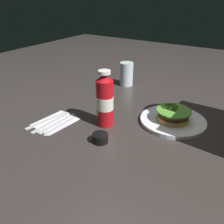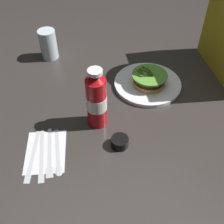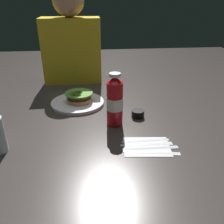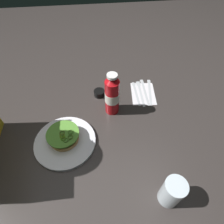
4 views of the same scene
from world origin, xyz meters
name	(u,v)px [view 4 (image 4 of 4)]	position (x,y,z in m)	size (l,w,h in m)	color
ground_plane	(101,139)	(0.00, 0.00, 0.00)	(3.00, 3.00, 0.00)	#352F2D
dinner_plate	(66,141)	(0.00, 0.15, 0.01)	(0.26, 0.26, 0.02)	white
burger_sandwich	(64,136)	(0.01, 0.15, 0.04)	(0.14, 0.14, 0.05)	tan
ketchup_bottle	(112,95)	(0.16, -0.07, 0.10)	(0.07, 0.07, 0.22)	red
water_glass	(172,192)	(-0.27, -0.22, 0.06)	(0.07, 0.07, 0.13)	silver
condiment_cup	(99,93)	(0.27, -0.01, 0.02)	(0.06, 0.06, 0.03)	black
napkin	(143,93)	(0.26, -0.25, 0.00)	(0.17, 0.12, 0.00)	white
steak_knife	(150,90)	(0.28, -0.29, 0.00)	(0.20, 0.05, 0.00)	silver
butter_knife	(145,90)	(0.28, -0.26, 0.00)	(0.20, 0.02, 0.00)	silver
fork_utensil	(140,91)	(0.28, -0.24, 0.00)	(0.19, 0.02, 0.00)	silver
spoon_utensil	(135,89)	(0.29, -0.21, 0.00)	(0.18, 0.03, 0.00)	silver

